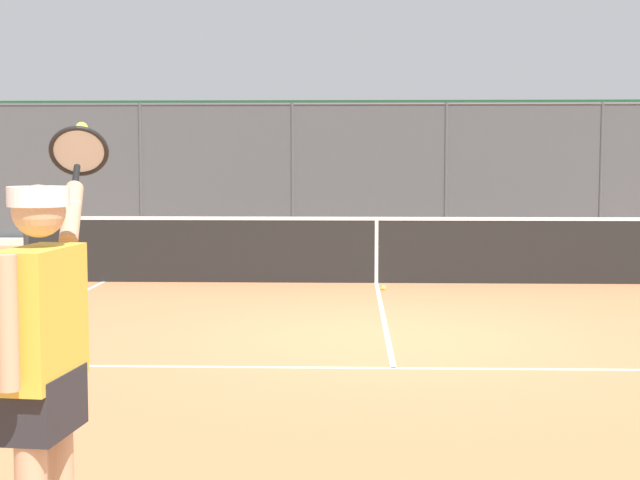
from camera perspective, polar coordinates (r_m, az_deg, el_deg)
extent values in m
plane|color=#C67A4C|center=(9.66, 4.07, -5.84)|extent=(60.00, 60.00, 0.00)
cube|color=white|center=(8.26, 4.45, -7.68)|extent=(6.23, 0.05, 0.01)
cube|color=white|center=(11.01, 3.79, -4.49)|extent=(0.05, 5.61, 0.01)
cylinder|color=#474C51|center=(20.25, 16.53, 3.80)|extent=(0.07, 0.07, 2.95)
cylinder|color=#474C51|center=(19.69, 7.58, 3.94)|extent=(0.07, 0.07, 2.95)
cylinder|color=#474C51|center=(19.63, -1.67, 3.98)|extent=(0.07, 0.07, 2.95)
cylinder|color=#474C51|center=(20.08, -10.73, 3.91)|extent=(0.07, 0.07, 2.95)
cylinder|color=#474C51|center=(19.63, 2.98, 8.16)|extent=(15.81, 0.05, 0.05)
cube|color=#474C51|center=(19.60, 2.96, 3.97)|extent=(15.81, 0.02, 2.95)
cube|color=#235B2D|center=(20.25, 2.93, 4.08)|extent=(18.81, 0.90, 3.01)
cube|color=silver|center=(19.49, 2.95, -0.15)|extent=(16.81, 0.18, 0.15)
cylinder|color=#2D2D2D|center=(14.52, -17.22, -0.30)|extent=(0.09, 0.09, 1.07)
cube|color=black|center=(13.73, 3.41, -0.71)|extent=(10.15, 0.02, 0.91)
cube|color=white|center=(13.69, 3.42, 1.29)|extent=(10.15, 0.04, 0.05)
cube|color=white|center=(13.73, 3.41, -0.71)|extent=(0.05, 0.04, 0.91)
cylinder|color=tan|center=(4.34, -15.45, -12.98)|extent=(0.13, 0.13, 0.79)
cube|color=#28282D|center=(4.14, -16.29, -9.39)|extent=(0.26, 0.43, 0.26)
cube|color=gold|center=(4.07, -16.41, -4.41)|extent=(0.26, 0.50, 0.57)
cylinder|color=tan|center=(3.80, -18.28, -4.77)|extent=(0.08, 0.08, 0.52)
cylinder|color=tan|center=(4.46, -14.71, 1.55)|extent=(0.16, 0.39, 0.29)
sphere|color=tan|center=(4.02, -16.56, 1.68)|extent=(0.22, 0.22, 0.22)
cylinder|color=white|center=(4.02, -16.59, 2.53)|extent=(0.28, 0.28, 0.08)
cube|color=white|center=(4.13, -15.88, 2.15)|extent=(0.20, 0.21, 0.02)
cylinder|color=black|center=(4.69, -14.47, 3.69)|extent=(0.06, 0.17, 0.13)
torus|color=black|center=(4.88, -14.30, 5.19)|extent=(0.32, 0.23, 0.26)
cylinder|color=silver|center=(4.88, -14.30, 5.19)|extent=(0.27, 0.19, 0.21)
sphere|color=#D6E042|center=(5.06, -14.14, 6.52)|extent=(0.07, 0.07, 0.07)
sphere|color=#D6E042|center=(13.04, 3.84, -2.88)|extent=(0.07, 0.07, 0.07)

